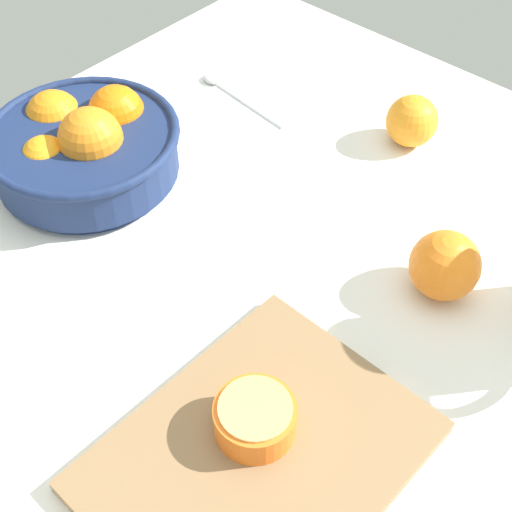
% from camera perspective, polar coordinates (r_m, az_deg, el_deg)
% --- Properties ---
extents(ground_plane, '(1.10, 1.08, 0.03)m').
position_cam_1_polar(ground_plane, '(0.81, 2.15, -4.96)').
color(ground_plane, white).
extents(fruit_bowl, '(0.25, 0.25, 0.11)m').
position_cam_1_polar(fruit_bowl, '(0.96, -13.39, 8.53)').
color(fruit_bowl, navy).
rests_on(fruit_bowl, ground_plane).
extents(cutting_board, '(0.30, 0.24, 0.02)m').
position_cam_1_polar(cutting_board, '(0.69, 0.16, -15.60)').
color(cutting_board, olive).
rests_on(cutting_board, ground_plane).
extents(orange_half_0, '(0.08, 0.08, 0.04)m').
position_cam_1_polar(orange_half_0, '(0.68, -0.07, -12.72)').
color(orange_half_0, orange).
rests_on(orange_half_0, cutting_board).
extents(loose_orange_0, '(0.07, 0.07, 0.07)m').
position_cam_1_polar(loose_orange_0, '(1.01, 12.27, 10.42)').
color(loose_orange_0, orange).
rests_on(loose_orange_0, ground_plane).
extents(loose_orange_2, '(0.08, 0.08, 0.08)m').
position_cam_1_polar(loose_orange_2, '(0.82, 14.75, -0.72)').
color(loose_orange_2, orange).
rests_on(loose_orange_2, ground_plane).
extents(spoon, '(0.03, 0.18, 0.01)m').
position_cam_1_polar(spoon, '(1.10, -2.09, 12.92)').
color(spoon, silver).
rests_on(spoon, ground_plane).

